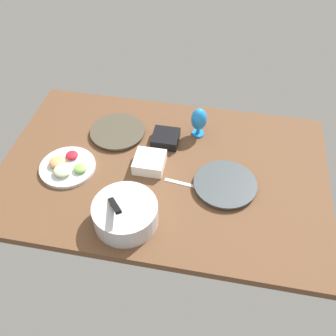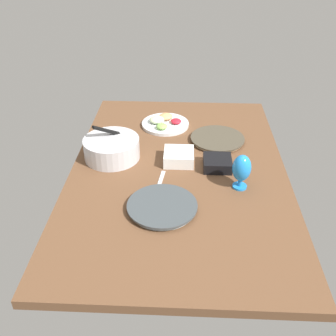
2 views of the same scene
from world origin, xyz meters
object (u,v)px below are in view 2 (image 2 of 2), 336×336
object	(u,v)px
dinner_plate_right	(217,139)
square_bowl_black	(217,163)
fruit_platter	(165,123)
hurricane_glass_blue	(242,169)
dinner_plate_left	(162,207)
mixing_bowl	(112,148)
square_bowl_white	(180,156)

from	to	relation	value
dinner_plate_right	square_bowl_black	xyz separation A→B (cm)	(-26.59, 1.68, 1.72)
fruit_platter	hurricane_glass_blue	bearing A→B (deg)	-147.99
dinner_plate_left	hurricane_glass_blue	bearing A→B (deg)	-63.00
mixing_bowl	fruit_platter	xyz separation A→B (cm)	(36.50, -24.66, -3.92)
dinner_plate_left	square_bowl_white	bearing A→B (deg)	-9.83
mixing_bowl	square_bowl_black	bearing A→B (deg)	-97.81
mixing_bowl	hurricane_glass_blue	xyz separation A→B (cm)	(-23.10, -61.92, 4.14)
dinner_plate_left	mixing_bowl	xyz separation A→B (cm)	(40.50, 27.77, 4.39)
mixing_bowl	hurricane_glass_blue	bearing A→B (deg)	-110.46
dinner_plate_left	fruit_platter	bearing A→B (deg)	2.31
dinner_plate_right	square_bowl_white	world-z (taller)	square_bowl_white
hurricane_glass_blue	square_bowl_black	world-z (taller)	hurricane_glass_blue
hurricane_glass_blue	dinner_plate_left	bearing A→B (deg)	117.00
fruit_platter	dinner_plate_left	bearing A→B (deg)	-177.69
fruit_platter	square_bowl_white	world-z (taller)	square_bowl_white
hurricane_glass_blue	square_bowl_white	world-z (taller)	hurricane_glass_blue
square_bowl_black	fruit_platter	bearing A→B (deg)	32.65
dinner_plate_left	dinner_plate_right	size ratio (longest dim) A/B	1.02
dinner_plate_right	hurricane_glass_blue	bearing A→B (deg)	-169.90
dinner_plate_right	mixing_bowl	xyz separation A→B (cm)	(-19.36, 54.36, 4.52)
fruit_platter	hurricane_glass_blue	size ratio (longest dim) A/B	1.64
hurricane_glass_blue	square_bowl_black	size ratio (longest dim) A/B	1.23
hurricane_glass_blue	square_bowl_white	bearing A→B (deg)	53.80
mixing_bowl	dinner_plate_right	bearing A→B (deg)	-70.39
dinner_plate_right	mixing_bowl	world-z (taller)	mixing_bowl
hurricane_glass_blue	mixing_bowl	bearing A→B (deg)	69.54
mixing_bowl	hurricane_glass_blue	world-z (taller)	mixing_bowl
dinner_plate_left	hurricane_glass_blue	distance (cm)	39.26
dinner_plate_left	square_bowl_black	distance (cm)	41.59
mixing_bowl	square_bowl_white	world-z (taller)	mixing_bowl
dinner_plate_left	dinner_plate_right	bearing A→B (deg)	-23.95
square_bowl_white	square_bowl_black	bearing A→B (deg)	-103.32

